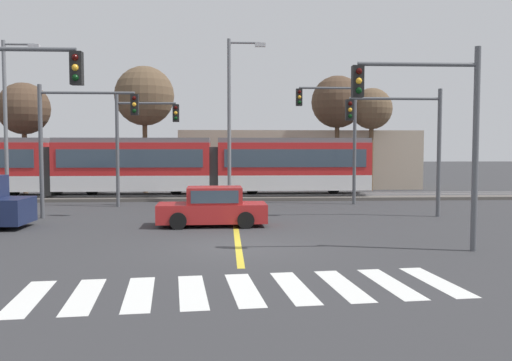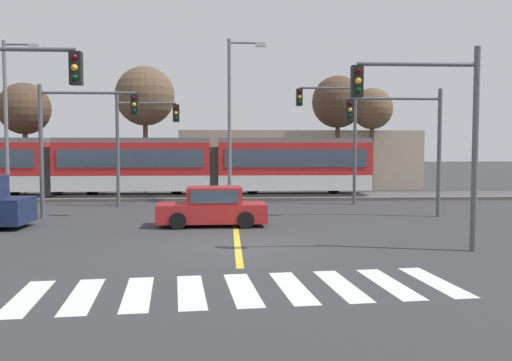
% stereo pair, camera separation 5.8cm
% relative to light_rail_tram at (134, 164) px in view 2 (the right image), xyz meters
% --- Properties ---
extents(ground_plane, '(200.00, 200.00, 0.00)m').
position_rel_light_rail_tram_xyz_m(ground_plane, '(5.82, -16.06, -2.05)').
color(ground_plane, '#333335').
extents(track_bed, '(120.00, 4.00, 0.18)m').
position_rel_light_rail_tram_xyz_m(track_bed, '(5.82, 0.01, -1.96)').
color(track_bed, '#56514C').
rests_on(track_bed, ground).
extents(rail_near, '(120.00, 0.08, 0.10)m').
position_rel_light_rail_tram_xyz_m(rail_near, '(5.82, -0.71, -1.82)').
color(rail_near, '#939399').
rests_on(rail_near, track_bed).
extents(rail_far, '(120.00, 0.08, 0.10)m').
position_rel_light_rail_tram_xyz_m(rail_far, '(5.82, 0.73, -1.82)').
color(rail_far, '#939399').
rests_on(rail_far, track_bed).
extents(light_rail_tram, '(28.00, 2.64, 3.43)m').
position_rel_light_rail_tram_xyz_m(light_rail_tram, '(0.00, 0.00, 0.00)').
color(light_rail_tram, silver).
rests_on(light_rail_tram, track_bed).
extents(crosswalk_stripe_0, '(0.83, 2.84, 0.01)m').
position_rel_light_rail_tram_xyz_m(crosswalk_stripe_0, '(1.44, -21.46, -2.04)').
color(crosswalk_stripe_0, silver).
rests_on(crosswalk_stripe_0, ground).
extents(crosswalk_stripe_1, '(0.83, 2.84, 0.01)m').
position_rel_light_rail_tram_xyz_m(crosswalk_stripe_1, '(2.53, -21.35, -2.04)').
color(crosswalk_stripe_1, silver).
rests_on(crosswalk_stripe_1, ground).
extents(crosswalk_stripe_2, '(0.83, 2.84, 0.01)m').
position_rel_light_rail_tram_xyz_m(crosswalk_stripe_2, '(3.63, -21.25, -2.04)').
color(crosswalk_stripe_2, silver).
rests_on(crosswalk_stripe_2, ground).
extents(crosswalk_stripe_3, '(0.83, 2.84, 0.01)m').
position_rel_light_rail_tram_xyz_m(crosswalk_stripe_3, '(4.72, -21.14, -2.04)').
color(crosswalk_stripe_3, silver).
rests_on(crosswalk_stripe_3, ground).
extents(crosswalk_stripe_4, '(0.83, 2.84, 0.01)m').
position_rel_light_rail_tram_xyz_m(crosswalk_stripe_4, '(5.82, -21.03, -2.04)').
color(crosswalk_stripe_4, silver).
rests_on(crosswalk_stripe_4, ground).
extents(crosswalk_stripe_5, '(0.83, 2.84, 0.01)m').
position_rel_light_rail_tram_xyz_m(crosswalk_stripe_5, '(6.91, -20.92, -2.04)').
color(crosswalk_stripe_5, silver).
rests_on(crosswalk_stripe_5, ground).
extents(crosswalk_stripe_6, '(0.83, 2.84, 0.01)m').
position_rel_light_rail_tram_xyz_m(crosswalk_stripe_6, '(8.01, -20.82, -2.04)').
color(crosswalk_stripe_6, silver).
rests_on(crosswalk_stripe_6, ground).
extents(crosswalk_stripe_7, '(0.83, 2.84, 0.01)m').
position_rel_light_rail_tram_xyz_m(crosswalk_stripe_7, '(9.10, -20.71, -2.04)').
color(crosswalk_stripe_7, silver).
rests_on(crosswalk_stripe_7, ground).
extents(crosswalk_stripe_8, '(0.83, 2.84, 0.01)m').
position_rel_light_rail_tram_xyz_m(crosswalk_stripe_8, '(10.20, -20.60, -2.04)').
color(crosswalk_stripe_8, silver).
rests_on(crosswalk_stripe_8, ground).
extents(lane_centre_line, '(0.20, 17.04, 0.01)m').
position_rel_light_rail_tram_xyz_m(lane_centre_line, '(5.82, -10.51, -2.04)').
color(lane_centre_line, gold).
rests_on(lane_centre_line, ground).
extents(sedan_crossing, '(4.25, 2.01, 1.52)m').
position_rel_light_rail_tram_xyz_m(sedan_crossing, '(4.92, -11.50, -1.35)').
color(sedan_crossing, '#B22323').
rests_on(sedan_crossing, ground).
extents(traffic_light_near_right, '(3.75, 0.38, 5.95)m').
position_rel_light_rail_tram_xyz_m(traffic_light_near_right, '(11.44, -17.09, 1.85)').
color(traffic_light_near_right, '#515459').
rests_on(traffic_light_near_right, ground).
extents(traffic_light_far_left, '(3.25, 0.38, 5.80)m').
position_rel_light_rail_tram_xyz_m(traffic_light_far_left, '(0.99, -4.34, 1.74)').
color(traffic_light_far_left, '#515459').
rests_on(traffic_light_far_left, ground).
extents(traffic_light_far_right, '(3.25, 0.38, 6.76)m').
position_rel_light_rail_tram_xyz_m(traffic_light_far_right, '(11.34, -3.83, 2.30)').
color(traffic_light_far_right, '#515459').
rests_on(traffic_light_far_right, ground).
extents(traffic_light_mid_left, '(4.25, 0.38, 5.73)m').
position_rel_light_rail_tram_xyz_m(traffic_light_mid_left, '(-0.97, -8.80, 1.82)').
color(traffic_light_mid_left, '#515459').
rests_on(traffic_light_mid_left, ground).
extents(traffic_light_mid_right, '(4.25, 0.38, 5.60)m').
position_rel_light_rail_tram_xyz_m(traffic_light_mid_right, '(13.29, -9.21, 1.70)').
color(traffic_light_mid_right, '#515459').
rests_on(traffic_light_mid_right, ground).
extents(street_lamp_west, '(1.95, 0.28, 8.64)m').
position_rel_light_rail_tram_xyz_m(street_lamp_west, '(-5.96, -3.16, 2.82)').
color(street_lamp_west, slate).
rests_on(street_lamp_west, ground).
extents(street_lamp_centre, '(2.05, 0.28, 8.86)m').
position_rel_light_rail_tram_xyz_m(street_lamp_centre, '(5.82, -3.09, 2.95)').
color(street_lamp_centre, slate).
rests_on(street_lamp_centre, ground).
extents(bare_tree_far_west, '(3.41, 3.41, 7.32)m').
position_rel_light_rail_tram_xyz_m(bare_tree_far_west, '(-7.86, 4.25, 3.53)').
color(bare_tree_far_west, brown).
rests_on(bare_tree_far_west, ground).
extents(bare_tree_west, '(3.97, 3.97, 8.48)m').
position_rel_light_rail_tram_xyz_m(bare_tree_west, '(0.03, 4.37, 4.42)').
color(bare_tree_west, brown).
rests_on(bare_tree_west, ground).
extents(bare_tree_east, '(3.71, 3.71, 8.16)m').
position_rel_light_rail_tram_xyz_m(bare_tree_east, '(13.41, 5.96, 4.22)').
color(bare_tree_east, brown).
rests_on(bare_tree_east, ground).
extents(bare_tree_far_east, '(2.88, 2.88, 7.21)m').
position_rel_light_rail_tram_xyz_m(bare_tree_far_east, '(15.68, 5.17, 3.66)').
color(bare_tree_far_east, brown).
rests_on(bare_tree_far_east, ground).
extents(building_backdrop_far, '(17.66, 6.00, 4.28)m').
position_rel_light_rail_tram_xyz_m(building_backdrop_far, '(10.92, 8.94, 0.10)').
color(building_backdrop_far, tan).
rests_on(building_backdrop_far, ground).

